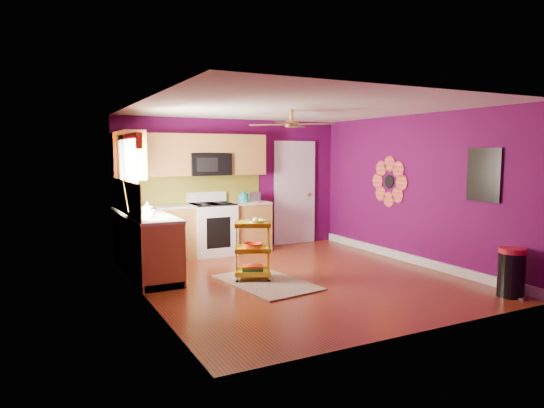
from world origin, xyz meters
TOP-DOWN VIEW (x-y plane):
  - ground at (0.00, 0.00)m, footprint 5.00×5.00m
  - room_envelope at (0.03, 0.00)m, footprint 4.54×5.04m
  - lower_cabinets at (-1.35, 1.82)m, footprint 2.81×2.31m
  - electric_range at (-0.55, 2.17)m, footprint 0.76×0.66m
  - upper_cabinetry at (-1.24, 2.17)m, footprint 2.80×2.30m
  - left_window at (-2.22, 1.05)m, footprint 0.08×1.35m
  - panel_door at (1.35, 2.47)m, footprint 0.95×0.11m
  - right_wall_art at (2.23, -0.34)m, footprint 0.04×2.74m
  - ceiling_fan at (0.00, 0.20)m, footprint 1.01×1.01m
  - shag_rug at (-0.56, -0.07)m, footprint 1.16×1.67m
  - rolling_cart at (-0.66, 0.16)m, footprint 0.62×0.55m
  - trash_can at (1.98, -2.09)m, footprint 0.44×0.44m
  - teal_kettle at (0.07, 2.14)m, footprint 0.18×0.18m
  - toaster at (0.30, 2.20)m, footprint 0.22×0.15m
  - soap_bottle_a at (-1.92, 1.25)m, footprint 0.08×0.08m
  - soap_bottle_b at (-1.92, 1.32)m, footprint 0.12×0.12m
  - counter_dish at (-1.89, 1.61)m, footprint 0.27×0.27m
  - counter_cup at (-2.00, 0.73)m, footprint 0.14×0.14m

SIDE VIEW (x-z plane):
  - ground at x=0.00m, z-range 0.00..0.00m
  - shag_rug at x=-0.56m, z-range 0.00..0.02m
  - trash_can at x=1.98m, z-range 0.00..0.64m
  - lower_cabinets at x=-1.35m, z-range -0.04..0.90m
  - rolling_cart at x=-0.66m, z-range 0.01..0.95m
  - electric_range at x=-0.55m, z-range -0.08..1.05m
  - counter_dish at x=-1.89m, z-range 0.94..1.01m
  - counter_cup at x=-2.00m, z-range 0.94..1.05m
  - soap_bottle_b at x=-1.92m, z-range 0.94..1.09m
  - teal_kettle at x=0.07m, z-range 0.92..1.13m
  - panel_door at x=1.35m, z-range -0.05..2.10m
  - toaster at x=0.30m, z-range 0.94..1.12m
  - soap_bottle_a at x=-1.92m, z-range 0.94..1.12m
  - right_wall_art at x=2.23m, z-range 0.92..1.96m
  - room_envelope at x=0.03m, z-range 0.37..2.89m
  - left_window at x=-2.22m, z-range 1.20..2.28m
  - upper_cabinetry at x=-1.24m, z-range 1.17..2.43m
  - ceiling_fan at x=0.00m, z-range 2.16..2.42m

